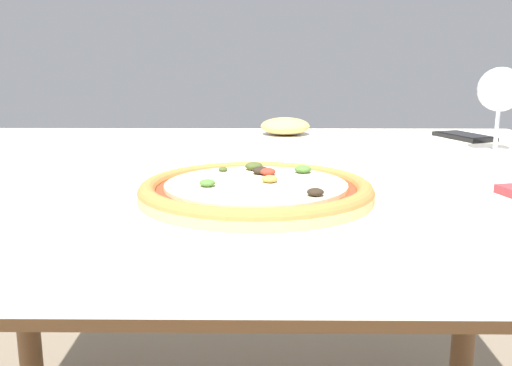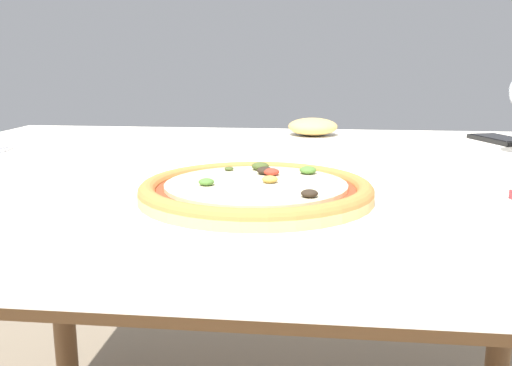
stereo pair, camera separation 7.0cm
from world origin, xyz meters
name	(u,v)px [view 2 (the right image)]	position (x,y,z in m)	size (l,w,h in m)	color
dining_table	(252,213)	(0.00, 0.00, 0.67)	(1.37, 1.11, 0.74)	brown
pizza_plate	(256,193)	(0.04, -0.25, 0.76)	(0.33, 0.33, 0.04)	white
cell_phone	(500,139)	(0.51, 0.37, 0.75)	(0.12, 0.16, 0.01)	black
side_plate	(313,131)	(0.10, 0.36, 0.76)	(0.19, 0.19, 0.05)	white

